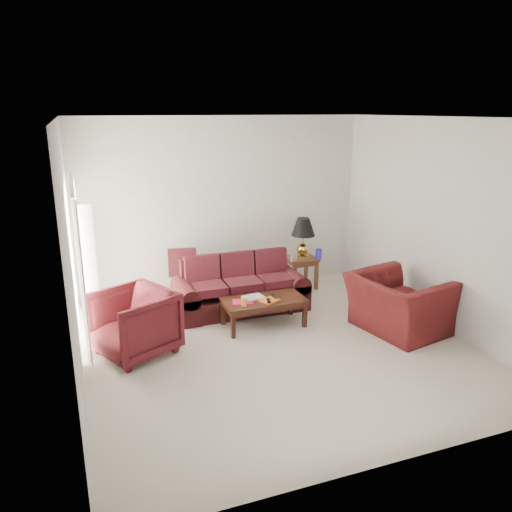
{
  "coord_description": "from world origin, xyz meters",
  "views": [
    {
      "loc": [
        -2.39,
        -5.66,
        3.09
      ],
      "look_at": [
        0.0,
        0.85,
        1.05
      ],
      "focal_mm": 35.0,
      "sensor_mm": 36.0,
      "label": 1
    }
  ],
  "objects": [
    {
      "name": "floor",
      "position": [
        0.0,
        0.0,
        0.0
      ],
      "size": [
        5.0,
        5.0,
        0.0
      ],
      "primitive_type": "plane",
      "color": "beige",
      "rests_on": "ground"
    },
    {
      "name": "blinds",
      "position": [
        -2.42,
        1.3,
        1.08
      ],
      "size": [
        0.1,
        2.0,
        2.16
      ],
      "primitive_type": "cube",
      "color": "silver",
      "rests_on": "ground"
    },
    {
      "name": "sofa",
      "position": [
        -0.05,
        1.41,
        0.43
      ],
      "size": [
        2.1,
        0.94,
        0.85
      ],
      "primitive_type": null,
      "rotation": [
        0.0,
        0.0,
        -0.02
      ],
      "color": "black",
      "rests_on": "ground"
    },
    {
      "name": "throw_pillow",
      "position": [
        -0.85,
        2.02,
        0.71
      ],
      "size": [
        0.49,
        0.3,
        0.48
      ],
      "primitive_type": "cube",
      "rotation": [
        -0.21,
        0.0,
        -0.17
      ],
      "color": "black",
      "rests_on": "sofa"
    },
    {
      "name": "end_table",
      "position": [
        1.3,
        2.06,
        0.28
      ],
      "size": [
        0.54,
        0.54,
        0.56
      ],
      "primitive_type": null,
      "rotation": [
        0.0,
        0.0,
        0.06
      ],
      "color": "#52281C",
      "rests_on": "ground"
    },
    {
      "name": "table_lamp",
      "position": [
        1.34,
        2.09,
        0.91
      ],
      "size": [
        0.49,
        0.49,
        0.7
      ],
      "primitive_type": null,
      "rotation": [
        0.0,
        0.0,
        0.18
      ],
      "color": "#AF9236",
      "rests_on": "end_table"
    },
    {
      "name": "clock",
      "position": [
        1.08,
        1.89,
        0.62
      ],
      "size": [
        0.13,
        0.08,
        0.12
      ],
      "primitive_type": "cube",
      "rotation": [
        0.0,
        0.0,
        0.31
      ],
      "color": "#ADADB2",
      "rests_on": "end_table"
    },
    {
      "name": "blue_canister",
      "position": [
        1.55,
        1.88,
        0.65
      ],
      "size": [
        0.14,
        0.14,
        0.17
      ],
      "primitive_type": "cylinder",
      "rotation": [
        0.0,
        0.0,
        -0.39
      ],
      "color": "#1B1690",
      "rests_on": "end_table"
    },
    {
      "name": "picture_frame",
      "position": [
        1.14,
        2.18,
        0.64
      ],
      "size": [
        0.13,
        0.16,
        0.05
      ],
      "primitive_type": "cube",
      "rotation": [
        1.36,
        0.0,
        -0.01
      ],
      "color": "silver",
      "rests_on": "end_table"
    },
    {
      "name": "floor_lamp",
      "position": [
        -2.29,
        2.02,
        0.88
      ],
      "size": [
        0.31,
        0.31,
        1.76
      ],
      "primitive_type": null,
      "rotation": [
        0.0,
        0.0,
        -0.09
      ],
      "color": "white",
      "rests_on": "ground"
    },
    {
      "name": "armchair_left",
      "position": [
        -1.83,
        0.48,
        0.43
      ],
      "size": [
        1.26,
        1.24,
        0.86
      ],
      "primitive_type": "imported",
      "rotation": [
        0.0,
        0.0,
        -1.12
      ],
      "color": "#420F14",
      "rests_on": "ground"
    },
    {
      "name": "armchair_right",
      "position": [
        1.82,
        -0.1,
        0.41
      ],
      "size": [
        1.33,
        1.45,
        0.82
      ],
      "primitive_type": "imported",
      "rotation": [
        0.0,
        0.0,
        1.78
      ],
      "color": "#400E0F",
      "rests_on": "ground"
    },
    {
      "name": "coffee_table",
      "position": [
        0.07,
        0.72,
        0.21
      ],
      "size": [
        1.33,
        0.94,
        0.42
      ],
      "primitive_type": null,
      "rotation": [
        0.0,
        0.0,
        -0.31
      ],
      "color": "black",
      "rests_on": "ground"
    },
    {
      "name": "magazine_red",
      "position": [
        -0.26,
        0.68,
        0.43
      ],
      "size": [
        0.34,
        0.29,
        0.02
      ],
      "primitive_type": "cube",
      "rotation": [
        0.0,
        0.0,
        -0.27
      ],
      "color": "#B71232",
      "rests_on": "coffee_table"
    },
    {
      "name": "magazine_white",
      "position": [
        -0.05,
        0.82,
        0.43
      ],
      "size": [
        0.33,
        0.27,
        0.02
      ],
      "primitive_type": "cube",
      "rotation": [
        0.0,
        0.0,
        0.17
      ],
      "color": "beige",
      "rests_on": "coffee_table"
    },
    {
      "name": "magazine_orange",
      "position": [
        0.13,
        0.62,
        0.43
      ],
      "size": [
        0.34,
        0.31,
        0.02
      ],
      "primitive_type": "cube",
      "rotation": [
        0.0,
        0.0,
        0.48
      ],
      "color": "orange",
      "rests_on": "coffee_table"
    },
    {
      "name": "remote_a",
      "position": [
        0.09,
        0.56,
        0.45
      ],
      "size": [
        0.09,
        0.17,
        0.02
      ],
      "primitive_type": "cube",
      "rotation": [
        0.0,
        0.0,
        -0.26
      ],
      "color": "black",
      "rests_on": "coffee_table"
    },
    {
      "name": "remote_b",
      "position": [
        0.22,
        0.7,
        0.45
      ],
      "size": [
        0.07,
        0.18,
        0.02
      ],
      "primitive_type": "cube",
      "rotation": [
        0.0,
        0.0,
        0.1
      ],
      "color": "black",
      "rests_on": "coffee_table"
    },
    {
      "name": "yellow_glass",
      "position": [
        -0.28,
        0.56,
        0.49
      ],
      "size": [
        0.08,
        0.08,
        0.13
      ],
      "primitive_type": "cylinder",
      "rotation": [
        0.0,
        0.0,
        0.03
      ],
      "color": "gold",
      "rests_on": "coffee_table"
    }
  ]
}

